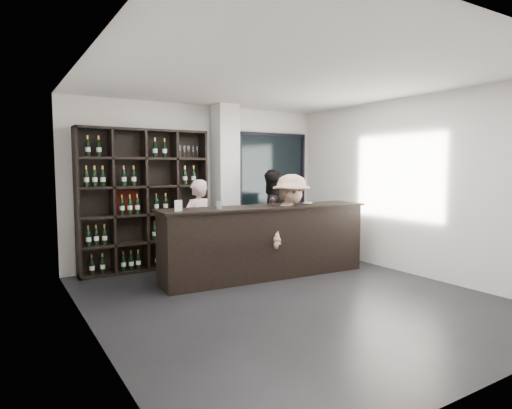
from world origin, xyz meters
TOP-DOWN VIEW (x-y plane):
  - floor at (0.00, 0.00)m, footprint 5.00×5.50m
  - wine_shelf at (-1.15, 2.57)m, footprint 2.20×0.35m
  - structural_column at (0.35, 2.47)m, footprint 0.40×0.40m
  - glass_panel at (1.55, 2.69)m, footprint 1.60×0.08m
  - tasting_counter at (0.35, 1.10)m, footprint 3.47×0.72m
  - taster_pink at (-0.50, 1.85)m, footprint 0.65×0.52m
  - taster_black at (0.95, 1.85)m, footprint 0.84×0.66m
  - customer at (0.75, 0.95)m, footprint 1.22×0.98m
  - wine_glass at (0.40, 0.96)m, footprint 0.07×0.07m
  - spit_cup at (-0.50, 1.05)m, footprint 0.10×0.10m
  - napkin_stack at (1.23, 1.13)m, footprint 0.14×0.14m
  - card_stand at (-1.12, 1.11)m, footprint 0.11×0.07m

SIDE VIEW (x-z plane):
  - floor at x=0.00m, z-range -0.01..0.00m
  - tasting_counter at x=0.35m, z-range 0.00..1.15m
  - taster_pink at x=-0.50m, z-range 0.00..1.56m
  - customer at x=0.75m, z-range 0.00..1.65m
  - taster_black at x=0.95m, z-range 0.00..1.72m
  - napkin_stack at x=1.23m, z-range 1.14..1.16m
  - wine_shelf at x=-1.15m, z-range 0.00..2.40m
  - spit_cup at x=-0.50m, z-range 1.14..1.26m
  - card_stand at x=-1.12m, z-range 1.14..1.30m
  - wine_glass at x=0.40m, z-range 1.14..1.32m
  - glass_panel at x=1.55m, z-range 0.35..2.45m
  - structural_column at x=0.35m, z-range 0.00..2.90m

